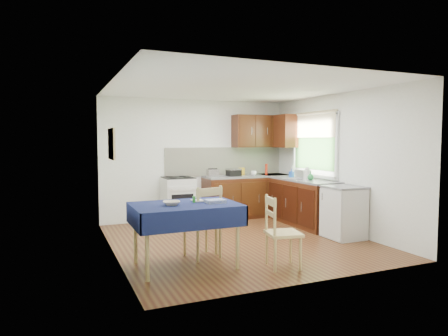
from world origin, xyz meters
name	(u,v)px	position (x,y,z in m)	size (l,w,h in m)	color
floor	(239,240)	(0.00, 0.00, 0.00)	(4.20, 4.20, 0.00)	#472013
ceiling	(239,88)	(0.00, 0.00, 2.50)	(4.00, 4.20, 0.02)	white
wall_back	(197,159)	(0.00, 2.10, 1.25)	(4.00, 0.02, 2.50)	white
wall_front	(317,176)	(0.00, -2.10, 1.25)	(4.00, 0.02, 2.50)	white
wall_left	(113,168)	(-2.00, 0.00, 1.25)	(0.02, 4.20, 2.50)	white
wall_right	(338,162)	(2.00, 0.00, 1.25)	(0.02, 4.20, 2.50)	white
base_cabinets	(272,200)	(1.36, 1.26, 0.43)	(1.90, 2.30, 0.86)	black
worktop_back	(247,176)	(1.05, 1.80, 0.88)	(1.90, 0.60, 0.04)	slate
worktop_right	(303,180)	(1.70, 0.65, 0.88)	(0.60, 1.70, 0.04)	slate
worktop_corner	(274,175)	(1.70, 1.80, 0.88)	(0.60, 0.60, 0.04)	slate
splashback	(225,161)	(0.65, 2.08, 1.20)	(2.70, 0.02, 0.60)	white
upper_cabinets	(267,131)	(1.52, 1.80, 1.85)	(1.20, 0.85, 0.70)	black
stove	(178,200)	(-0.50, 1.80, 0.46)	(0.60, 0.61, 0.92)	silver
window	(314,140)	(1.97, 0.70, 1.65)	(0.04, 1.48, 1.26)	#284E20
fridge	(344,212)	(1.70, -0.55, 0.44)	(0.58, 0.60, 0.89)	silver
corkboard	(112,144)	(-1.97, 0.30, 1.60)	(0.04, 0.62, 0.47)	tan
dining_table	(185,212)	(-1.22, -0.95, 0.72)	(1.37, 0.92, 0.83)	#101443
chair_far	(204,220)	(-0.86, -0.68, 0.54)	(0.53, 0.53, 1.02)	tan
chair_near	(280,230)	(-0.10, -1.47, 0.50)	(0.49, 0.49, 0.94)	tan
toaster	(213,173)	(0.22, 1.73, 0.98)	(0.23, 0.14, 0.18)	#AFAEB3
sandwich_press	(234,172)	(0.70, 1.75, 0.98)	(0.27, 0.24, 0.16)	black
sauce_bottle	(266,169)	(1.46, 1.71, 1.02)	(0.06, 0.06, 0.24)	red
yellow_packet	(242,171)	(0.98, 1.94, 0.98)	(0.12, 0.08, 0.16)	gold
dish_rack	(300,178)	(1.64, 0.67, 0.92)	(0.39, 0.30, 0.19)	gray
kettle	(307,174)	(1.65, 0.45, 1.01)	(0.15, 0.15, 0.25)	silver
cup	(254,173)	(1.16, 1.72, 0.95)	(0.13, 0.13, 0.10)	white
soap_bottle_a	(293,171)	(1.70, 1.03, 1.04)	(0.11, 0.11, 0.28)	silver
soap_bottle_b	(292,173)	(1.65, 1.00, 0.99)	(0.08, 0.08, 0.18)	blue
soap_bottle_c	(310,176)	(1.68, 0.39, 0.98)	(0.13, 0.13, 0.17)	#23833D
plate_bowl	(172,203)	(-1.41, -0.99, 0.86)	(0.22, 0.22, 0.05)	beige
book	(193,201)	(-1.07, -0.80, 0.84)	(0.15, 0.20, 0.02)	white
spice_jar	(194,199)	(-1.08, -0.89, 0.87)	(0.04, 0.04, 0.08)	#279128
tea_towel	(215,201)	(-0.83, -1.02, 0.85)	(0.25, 0.19, 0.04)	#2A429C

